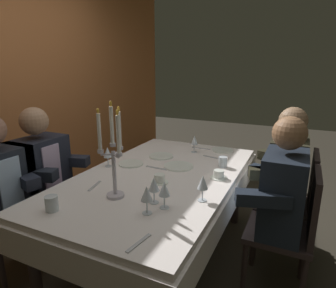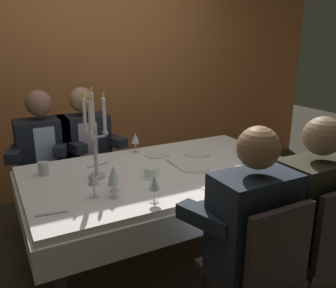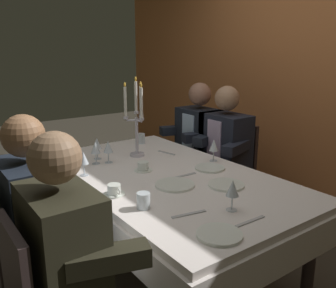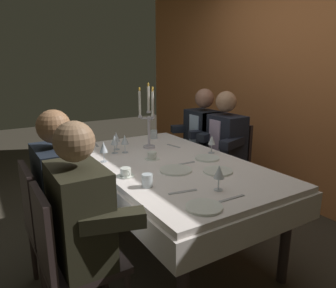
{
  "view_description": "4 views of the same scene",
  "coord_description": "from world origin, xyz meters",
  "px_view_note": "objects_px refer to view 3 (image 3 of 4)",
  "views": [
    {
      "loc": [
        -1.83,
        -0.94,
        1.54
      ],
      "look_at": [
        0.18,
        0.01,
        0.93
      ],
      "focal_mm": 30.88,
      "sensor_mm": 36.0,
      "label": 1
    },
    {
      "loc": [
        -1.06,
        -2.08,
        1.63
      ],
      "look_at": [
        0.02,
        -0.03,
        0.93
      ],
      "focal_mm": 37.45,
      "sensor_mm": 36.0,
      "label": 2
    },
    {
      "loc": [
        1.85,
        -1.31,
        1.55
      ],
      "look_at": [
        0.05,
        -0.01,
        0.96
      ],
      "focal_mm": 38.87,
      "sensor_mm": 36.0,
      "label": 3
    },
    {
      "loc": [
        2.06,
        -1.29,
        1.52
      ],
      "look_at": [
        0.02,
        -0.02,
        0.9
      ],
      "focal_mm": 33.92,
      "sensor_mm": 36.0,
      "label": 4
    }
  ],
  "objects_px": {
    "dinner_plate_0": "(175,185)",
    "wine_glass_1": "(108,148)",
    "candelabra": "(136,121)",
    "water_tumbler_1": "(141,138)",
    "wine_glass_0": "(214,146)",
    "seated_diner_3": "(61,250)",
    "coffee_cup_0": "(114,190)",
    "dining_table": "(165,191)",
    "dinner_plate_2": "(219,234)",
    "wine_glass_4": "(233,189)",
    "seated_diner_0": "(199,136)",
    "wine_glass_2": "(97,144)",
    "dinner_plate_1": "(226,185)",
    "coffee_cup_1": "(143,167)",
    "seated_diner_1": "(226,144)",
    "dinner_plate_3": "(210,168)",
    "wine_glass_3": "(95,148)",
    "seated_diner_2": "(30,212)",
    "wine_glass_5": "(83,159)",
    "water_tumbler_0": "(143,201)"
  },
  "relations": [
    {
      "from": "seated_diner_3",
      "to": "dinner_plate_1",
      "type": "bearing_deg",
      "value": 96.15
    },
    {
      "from": "dinner_plate_0",
      "to": "seated_diner_0",
      "type": "distance_m",
      "value": 1.31
    },
    {
      "from": "dinner_plate_2",
      "to": "wine_glass_4",
      "type": "bearing_deg",
      "value": 123.55
    },
    {
      "from": "dinner_plate_2",
      "to": "wine_glass_1",
      "type": "height_order",
      "value": "wine_glass_1"
    },
    {
      "from": "coffee_cup_0",
      "to": "seated_diner_1",
      "type": "relative_size",
      "value": 0.11
    },
    {
      "from": "wine_glass_1",
      "to": "coffee_cup_0",
      "type": "bearing_deg",
      "value": -23.93
    },
    {
      "from": "dinner_plate_0",
      "to": "wine_glass_5",
      "type": "distance_m",
      "value": 0.62
    },
    {
      "from": "wine_glass_0",
      "to": "wine_glass_4",
      "type": "relative_size",
      "value": 1.0
    },
    {
      "from": "seated_diner_0",
      "to": "seated_diner_1",
      "type": "distance_m",
      "value": 0.35
    },
    {
      "from": "dining_table",
      "to": "coffee_cup_1",
      "type": "relative_size",
      "value": 14.7
    },
    {
      "from": "seated_diner_2",
      "to": "dinner_plate_0",
      "type": "bearing_deg",
      "value": 79.5
    },
    {
      "from": "dinner_plate_2",
      "to": "seated_diner_3",
      "type": "bearing_deg",
      "value": -116.35
    },
    {
      "from": "dinner_plate_2",
      "to": "dining_table",
      "type": "bearing_deg",
      "value": 161.03
    },
    {
      "from": "wine_glass_5",
      "to": "seated_diner_1",
      "type": "relative_size",
      "value": 0.13
    },
    {
      "from": "candelabra",
      "to": "wine_glass_0",
      "type": "relative_size",
      "value": 3.67
    },
    {
      "from": "dinner_plate_2",
      "to": "water_tumbler_0",
      "type": "relative_size",
      "value": 2.45
    },
    {
      "from": "wine_glass_0",
      "to": "wine_glass_2",
      "type": "height_order",
      "value": "same"
    },
    {
      "from": "dinner_plate_0",
      "to": "coffee_cup_1",
      "type": "xyz_separation_m",
      "value": [
        -0.35,
        -0.01,
        0.02
      ]
    },
    {
      "from": "dining_table",
      "to": "seated_diner_0",
      "type": "distance_m",
      "value": 1.12
    },
    {
      "from": "dinner_plate_3",
      "to": "wine_glass_0",
      "type": "distance_m",
      "value": 0.22
    },
    {
      "from": "candelabra",
      "to": "water_tumbler_1",
      "type": "height_order",
      "value": "candelabra"
    },
    {
      "from": "dining_table",
      "to": "dinner_plate_2",
      "type": "distance_m",
      "value": 0.86
    },
    {
      "from": "wine_glass_0",
      "to": "wine_glass_3",
      "type": "relative_size",
      "value": 1.0
    },
    {
      "from": "candelabra",
      "to": "seated_diner_0",
      "type": "xyz_separation_m",
      "value": [
        -0.21,
        0.82,
        -0.28
      ]
    },
    {
      "from": "water_tumbler_1",
      "to": "wine_glass_1",
      "type": "bearing_deg",
      "value": -55.27
    },
    {
      "from": "seated_diner_3",
      "to": "coffee_cup_0",
      "type": "bearing_deg",
      "value": 130.72
    },
    {
      "from": "dining_table",
      "to": "coffee_cup_0",
      "type": "height_order",
      "value": "coffee_cup_0"
    },
    {
      "from": "water_tumbler_0",
      "to": "water_tumbler_1",
      "type": "height_order",
      "value": "water_tumbler_1"
    },
    {
      "from": "dinner_plate_3",
      "to": "wine_glass_1",
      "type": "relative_size",
      "value": 1.25
    },
    {
      "from": "wine_glass_0",
      "to": "wine_glass_1",
      "type": "xyz_separation_m",
      "value": [
        -0.41,
        -0.64,
        -0.0
      ]
    },
    {
      "from": "wine_glass_3",
      "to": "seated_diner_0",
      "type": "bearing_deg",
      "value": 100.41
    },
    {
      "from": "dinner_plate_3",
      "to": "wine_glass_2",
      "type": "xyz_separation_m",
      "value": [
        -0.66,
        -0.53,
        0.11
      ]
    },
    {
      "from": "candelabra",
      "to": "wine_glass_1",
      "type": "xyz_separation_m",
      "value": [
        0.03,
        -0.26,
        -0.16
      ]
    },
    {
      "from": "wine_glass_0",
      "to": "dinner_plate_2",
      "type": "bearing_deg",
      "value": -41.4
    },
    {
      "from": "dinner_plate_3",
      "to": "dinner_plate_1",
      "type": "bearing_deg",
      "value": -24.71
    },
    {
      "from": "water_tumbler_0",
      "to": "coffee_cup_1",
      "type": "distance_m",
      "value": 0.6
    },
    {
      "from": "water_tumbler_0",
      "to": "seated_diner_3",
      "type": "bearing_deg",
      "value": -74.16
    },
    {
      "from": "coffee_cup_0",
      "to": "wine_glass_3",
      "type": "bearing_deg",
      "value": 164.65
    },
    {
      "from": "dining_table",
      "to": "water_tumbler_1",
      "type": "bearing_deg",
      "value": 159.28
    },
    {
      "from": "wine_glass_3",
      "to": "wine_glass_4",
      "type": "height_order",
      "value": "same"
    },
    {
      "from": "dinner_plate_3",
      "to": "wine_glass_2",
      "type": "distance_m",
      "value": 0.85
    },
    {
      "from": "wine_glass_2",
      "to": "wine_glass_3",
      "type": "relative_size",
      "value": 1.0
    },
    {
      "from": "dinner_plate_0",
      "to": "wine_glass_1",
      "type": "height_order",
      "value": "wine_glass_1"
    },
    {
      "from": "wine_glass_4",
      "to": "seated_diner_2",
      "type": "xyz_separation_m",
      "value": [
        -0.59,
        -0.84,
        -0.12
      ]
    },
    {
      "from": "dinner_plate_1",
      "to": "seated_diner_2",
      "type": "relative_size",
      "value": 0.18
    },
    {
      "from": "dinner_plate_1",
      "to": "wine_glass_4",
      "type": "relative_size",
      "value": 1.33
    },
    {
      "from": "dinner_plate_3",
      "to": "wine_glass_5",
      "type": "relative_size",
      "value": 1.25
    },
    {
      "from": "dinner_plate_1",
      "to": "seated_diner_0",
      "type": "height_order",
      "value": "seated_diner_0"
    },
    {
      "from": "wine_glass_0",
      "to": "wine_glass_2",
      "type": "xyz_separation_m",
      "value": [
        -0.54,
        -0.67,
        -0.0
      ]
    },
    {
      "from": "seated_diner_0",
      "to": "dinner_plate_1",
      "type": "bearing_deg",
      "value": -33.54
    }
  ]
}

